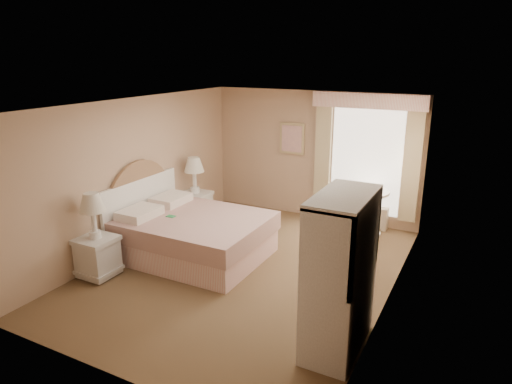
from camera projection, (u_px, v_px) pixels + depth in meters
The scene contains 9 objects.
room at pixel (247, 191), 6.62m from camera, with size 4.21×5.51×2.51m.
window at pixel (366, 157), 8.39m from camera, with size 2.05×0.22×2.51m.
framed_art at pixel (292, 139), 9.04m from camera, with size 0.52×0.04×0.62m.
bed at pixel (188, 233), 7.39m from camera, with size 2.29×1.80×1.59m.
nightstand_near at pixel (97, 246), 6.64m from camera, with size 0.52×0.52×1.27m.
nightstand_far at pixel (195, 199), 8.76m from camera, with size 0.53×0.53×1.28m.
round_table at pixel (366, 205), 8.24m from camera, with size 0.77×0.77×0.82m.
cafe_chair at pixel (363, 225), 7.17m from camera, with size 0.57×0.57×1.00m.
armoire at pixel (340, 286), 4.94m from camera, with size 0.54×1.08×1.79m.
Camera 1 is at (3.05, -5.57, 3.16)m, focal length 32.00 mm.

